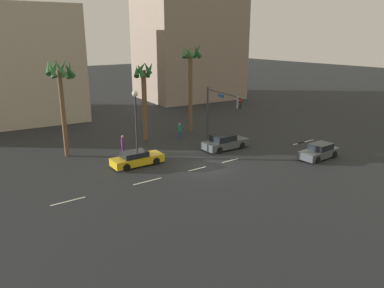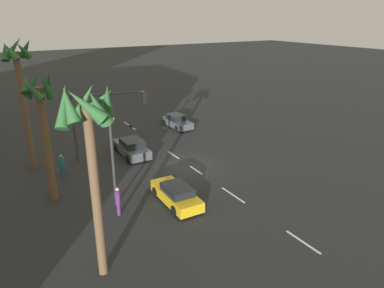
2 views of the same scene
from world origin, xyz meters
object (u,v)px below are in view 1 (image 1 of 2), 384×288
(car_0, at_px, (225,142))
(palm_tree_2, at_px, (191,70))
(car_1, at_px, (137,159))
(streetlamp, at_px, (136,109))
(pedestrian_1, at_px, (123,144))
(traffic_signal, at_px, (219,106))
(car_2, at_px, (319,152))
(building_1, at_px, (188,28))
(palm_tree_0, at_px, (61,81))
(pedestrian_0, at_px, (180,130))
(palm_tree_1, at_px, (144,87))

(car_0, bearing_deg, palm_tree_2, 79.54)
(car_1, xyz_separation_m, palm_tree_2, (10.69, 6.90, 6.44))
(car_0, xyz_separation_m, palm_tree_2, (1.41, 7.63, 6.38))
(streetlamp, height_order, pedestrian_1, streetlamp)
(traffic_signal, distance_m, pedestrian_1, 10.35)
(traffic_signal, relative_size, pedestrian_1, 3.40)
(car_2, height_order, pedestrian_1, pedestrian_1)
(car_2, relative_size, building_1, 0.18)
(traffic_signal, height_order, pedestrian_1, traffic_signal)
(palm_tree_0, xyz_separation_m, palm_tree_2, (14.70, 0.84, 0.13))
(car_1, bearing_deg, pedestrian_0, 33.50)
(traffic_signal, bearing_deg, pedestrian_0, 118.51)
(car_0, distance_m, palm_tree_1, 10.09)
(building_1, bearing_deg, pedestrian_0, -122.64)
(car_0, height_order, pedestrian_1, pedestrian_1)
(palm_tree_1, bearing_deg, car_0, -57.11)
(traffic_signal, distance_m, pedestrian_0, 5.40)
(traffic_signal, bearing_deg, building_1, 60.78)
(traffic_signal, relative_size, streetlamp, 1.04)
(pedestrian_0, xyz_separation_m, pedestrian_1, (-7.53, -1.63, 0.11))
(car_2, bearing_deg, pedestrian_1, 140.32)
(building_1, bearing_deg, car_1, -127.61)
(palm_tree_0, bearing_deg, building_1, 36.35)
(traffic_signal, bearing_deg, car_0, -112.41)
(car_0, xyz_separation_m, car_2, (5.13, -7.19, -0.05))
(streetlamp, xyz_separation_m, building_1, (22.72, 23.71, 7.70))
(car_2, height_order, traffic_signal, traffic_signal)
(car_2, relative_size, pedestrian_0, 2.52)
(pedestrian_1, bearing_deg, traffic_signal, -13.49)
(car_1, bearing_deg, palm_tree_2, 32.85)
(car_0, bearing_deg, palm_tree_1, 122.89)
(palm_tree_0, xyz_separation_m, building_1, (28.54, 21.00, 4.95))
(car_2, xyz_separation_m, building_1, (10.11, 34.97, 11.24))
(palm_tree_0, height_order, palm_tree_2, palm_tree_2)
(traffic_signal, distance_m, palm_tree_2, 6.44)
(streetlamp, bearing_deg, car_2, -41.78)
(car_1, height_order, pedestrian_1, pedestrian_1)
(palm_tree_0, relative_size, building_1, 0.38)
(car_0, relative_size, car_1, 1.03)
(traffic_signal, relative_size, palm_tree_1, 0.74)
(car_0, distance_m, pedestrian_1, 9.86)
(pedestrian_1, height_order, palm_tree_0, palm_tree_0)
(traffic_signal, bearing_deg, pedestrian_1, 166.51)
(streetlamp, xyz_separation_m, palm_tree_0, (-5.81, 2.71, 2.75))
(pedestrian_1, xyz_separation_m, palm_tree_2, (10.23, 3.25, 6.06))
(traffic_signal, relative_size, palm_tree_2, 0.62)
(pedestrian_1, relative_size, palm_tree_0, 0.20)
(car_0, height_order, car_1, car_0)
(traffic_signal, distance_m, palm_tree_0, 15.23)
(palm_tree_0, bearing_deg, car_1, -56.42)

